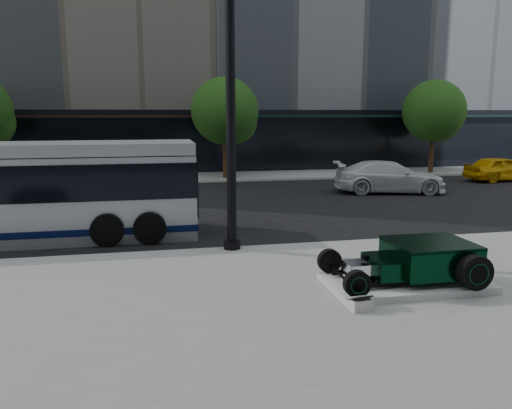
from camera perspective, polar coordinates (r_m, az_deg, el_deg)
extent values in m
plane|color=black|center=(16.11, -0.45, -3.22)|extent=(120.00, 120.00, 0.00)
cube|color=gray|center=(29.76, -5.68, 3.15)|extent=(70.00, 4.00, 0.12)
cube|color=black|center=(32.38, -24.18, 6.33)|extent=(22.00, 0.50, 4.00)
cube|color=black|center=(35.44, 15.42, 7.14)|extent=(24.00, 0.50, 4.00)
cube|color=black|center=(31.74, -24.63, 9.13)|extent=(22.00, 1.60, 0.15)
cube|color=black|center=(34.87, 16.00, 9.70)|extent=(24.00, 1.60, 0.15)
cylinder|color=black|center=(28.75, -3.53, 5.65)|extent=(0.28, 0.28, 2.60)
sphere|color=#15380F|center=(28.65, -3.59, 10.64)|extent=(3.80, 3.80, 3.80)
sphere|color=#15380F|center=(29.04, -2.47, 9.46)|extent=(2.60, 2.60, 2.60)
cylinder|color=black|center=(33.17, 19.42, 5.72)|extent=(0.28, 0.28, 2.60)
sphere|color=#15380F|center=(33.08, 19.68, 10.03)|extent=(3.80, 3.80, 3.80)
sphere|color=#15380F|center=(33.65, 20.24, 8.97)|extent=(2.60, 2.60, 2.60)
cube|color=silver|center=(11.35, 16.68, -8.55)|extent=(3.40, 1.80, 0.15)
cube|color=black|center=(10.92, 17.85, -8.39)|extent=(3.00, 0.08, 0.10)
cube|color=black|center=(11.67, 15.69, -7.06)|extent=(3.00, 0.08, 0.10)
cube|color=black|center=(11.46, 19.26, -5.76)|extent=(1.70, 1.45, 0.62)
cube|color=black|center=(11.38, 19.36, -4.17)|extent=(1.70, 1.45, 0.06)
cube|color=black|center=(10.98, 14.25, -6.84)|extent=(0.55, 1.05, 0.38)
cube|color=silver|center=(10.78, 11.58, -7.35)|extent=(0.55, 0.55, 0.34)
cylinder|color=black|center=(10.76, 12.37, -5.91)|extent=(0.18, 0.18, 0.10)
cylinder|color=black|center=(10.69, 9.81, -8.12)|extent=(0.06, 1.55, 0.06)
cylinder|color=black|center=(11.08, 23.72, -7.11)|extent=(0.72, 0.24, 0.72)
cylinder|color=black|center=(10.98, 24.10, -7.30)|extent=(0.37, 0.02, 0.37)
torus|color=#0A381D|center=(10.97, 24.14, -7.31)|extent=(0.44, 0.02, 0.44)
cylinder|color=black|center=(12.44, 19.23, -4.94)|extent=(0.72, 0.24, 0.72)
cylinder|color=black|center=(12.54, 18.93, -4.80)|extent=(0.37, 0.02, 0.37)
torus|color=#0A381D|center=(12.55, 18.90, -4.78)|extent=(0.44, 0.02, 0.44)
cylinder|color=black|center=(9.97, 11.48, -8.88)|extent=(0.54, 0.16, 0.54)
cylinder|color=black|center=(9.89, 11.67, -9.04)|extent=(0.28, 0.02, 0.28)
torus|color=#0A381D|center=(9.88, 11.70, -9.06)|extent=(0.34, 0.02, 0.34)
cylinder|color=black|center=(11.35, 8.39, -6.39)|extent=(0.54, 0.16, 0.54)
cylinder|color=black|center=(11.42, 8.24, -6.27)|extent=(0.28, 0.02, 0.28)
torus|color=#0A381D|center=(11.43, 8.22, -6.25)|extent=(0.34, 0.02, 0.34)
cube|color=silver|center=(9.83, 11.80, -11.09)|extent=(0.43, 0.35, 0.22)
cube|color=black|center=(9.79, 11.82, -10.41)|extent=(0.43, 0.33, 0.15)
cylinder|color=black|center=(13.33, -2.92, 12.98)|extent=(0.26, 0.26, 8.56)
cylinder|color=black|center=(13.79, -2.76, -4.61)|extent=(0.47, 0.47, 0.21)
cube|color=black|center=(16.06, -7.06, 2.29)|extent=(0.06, 2.30, 1.70)
cylinder|color=black|center=(14.99, -16.64, -2.82)|extent=(0.96, 0.28, 0.96)
cylinder|color=black|center=(17.52, -15.93, -0.91)|extent=(0.96, 0.28, 0.96)
cylinder|color=black|center=(14.92, -12.05, -2.66)|extent=(0.96, 0.28, 0.96)
cylinder|color=black|center=(17.47, -12.01, -0.77)|extent=(0.96, 0.28, 0.96)
imported|color=silver|center=(24.92, 15.01, 3.07)|extent=(5.60, 3.22, 1.53)
imported|color=#DBA006|center=(31.46, 26.15, 3.70)|extent=(4.24, 2.00, 1.40)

